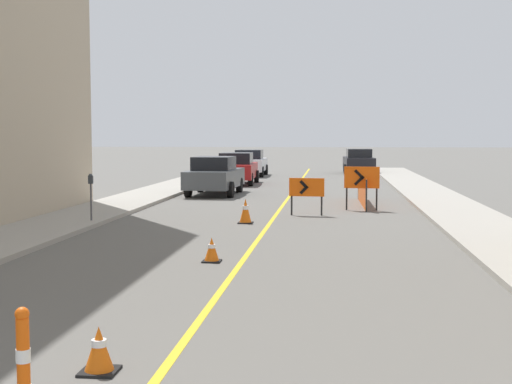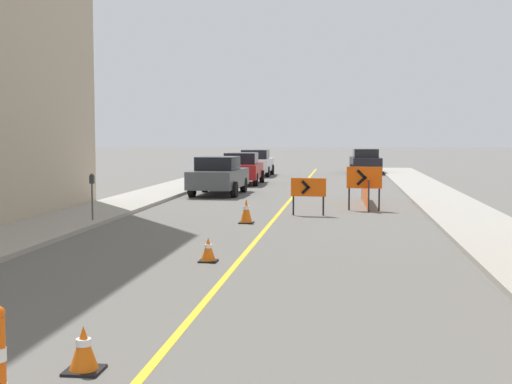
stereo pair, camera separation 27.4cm
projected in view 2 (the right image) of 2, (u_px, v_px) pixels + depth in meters
lane_stripe at (286, 205)px, 25.24m from camera, size 0.12×54.54×0.01m
sidewalk_left at (131, 201)px, 25.93m from camera, size 2.29×54.54×0.12m
sidewalk_right at (450, 205)px, 24.54m from camera, size 2.29×54.54×0.12m
traffic_cone_second at (84, 349)px, 7.43m from camera, size 0.38×0.38×0.49m
traffic_cone_third at (208, 250)px, 13.91m from camera, size 0.36×0.36×0.48m
traffic_cone_fourth at (246, 211)px, 19.99m from camera, size 0.41×0.41×0.69m
arrow_barricade_primary at (308, 189)px, 21.90m from camera, size 1.09×0.16×1.15m
arrow_barricade_secondary at (364, 179)px, 23.34m from camera, size 1.15×0.15×1.44m
safety_mesh_fence at (365, 190)px, 25.25m from camera, size 0.14×4.81×1.05m
parked_car_curb_near at (219, 175)px, 29.56m from camera, size 1.97×4.37×1.59m
parked_car_curb_mid at (242, 168)px, 35.89m from camera, size 1.95×4.35×1.59m
parked_car_curb_far at (256, 163)px, 43.17m from camera, size 1.94×4.33×1.59m
parked_car_opposite_side at (365, 161)px, 46.01m from camera, size 2.00×4.38×1.59m
parking_meter_near_curb at (92, 187)px, 19.68m from camera, size 0.12×0.11×1.29m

